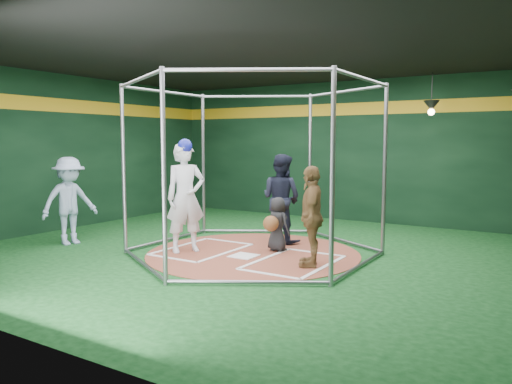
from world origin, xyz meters
The scene contains 12 objects.
room_shell centered at (0.00, 0.01, 1.75)m, with size 10.10×9.10×3.53m.
clay_disc centered at (0.00, 0.00, 0.01)m, with size 3.80×3.80×0.01m, color brown.
home_plate centered at (0.00, -0.30, 0.02)m, with size 0.43×0.43×0.01m, color white.
batter_box_left centered at (-0.95, -0.25, 0.02)m, with size 1.17×1.77×0.01m.
batter_box_right centered at (0.95, -0.25, 0.02)m, with size 1.17×1.77×0.01m.
batting_cage centered at (0.00, 0.00, 1.50)m, with size 4.05×4.67×3.00m.
pendant_lamp_near centered at (2.20, 3.60, 2.74)m, with size 0.34×0.34×0.90m.
batter_figure centered at (-1.10, -0.53, 1.02)m, with size 0.78×0.86×2.03m.
visitor_leopard centered at (1.28, -0.29, 0.82)m, with size 0.94×0.39×1.61m, color #9F7844.
catcher_figure centered at (0.29, 0.35, 0.51)m, with size 0.54×0.60×0.99m.
umpire centered at (-0.05, 1.12, 0.88)m, with size 0.85×0.66×1.74m, color black.
bystander_blue centered at (-3.48, -1.17, 0.85)m, with size 1.10×0.63×1.70m, color #96AAC7.
Camera 1 is at (4.65, -7.42, 2.00)m, focal length 35.00 mm.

